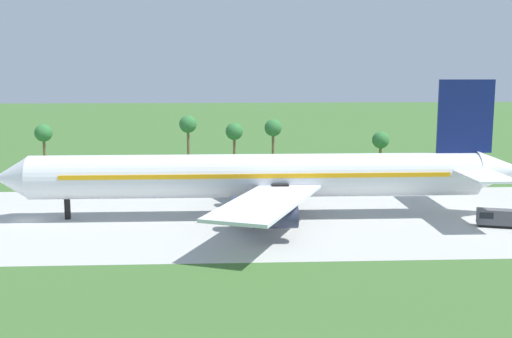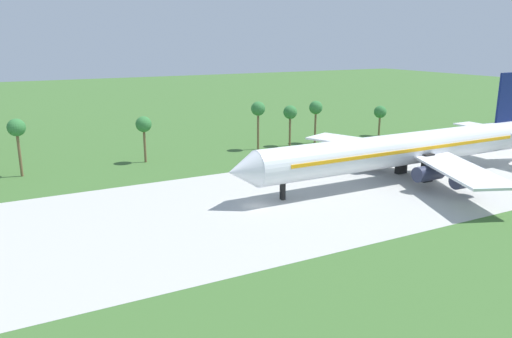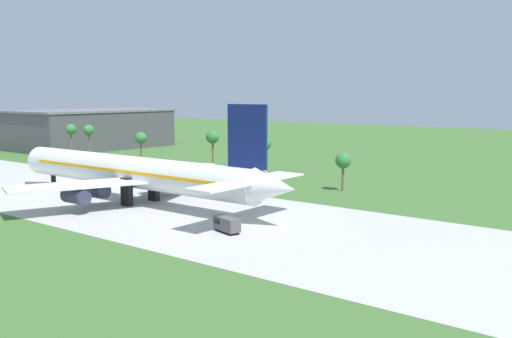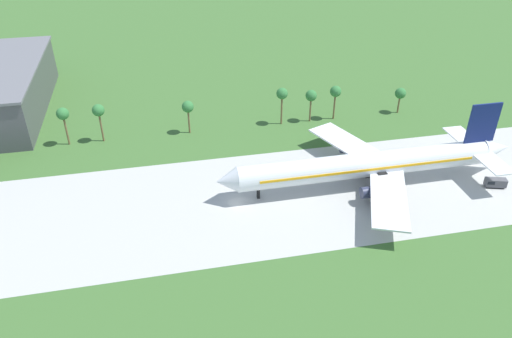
% 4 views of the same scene
% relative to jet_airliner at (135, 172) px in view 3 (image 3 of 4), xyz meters
% --- Properties ---
extents(ground_plane, '(600.00, 600.00, 0.00)m').
position_rel_jet_airliner_xyz_m(ground_plane, '(-35.43, -0.79, -6.21)').
color(ground_plane, '#3D662D').
extents(taxiway_strip, '(320.00, 44.00, 0.02)m').
position_rel_jet_airliner_xyz_m(taxiway_strip, '(-35.43, -0.79, -6.20)').
color(taxiway_strip, '#B2B2AD').
rests_on(taxiway_strip, ground_plane).
extents(jet_airliner, '(79.64, 52.72, 20.42)m').
position_rel_jet_airliner_xyz_m(jet_airliner, '(0.00, 0.00, 0.00)').
color(jet_airliner, white).
rests_on(jet_airliner, ground_plane).
extents(baggage_tug, '(5.66, 3.44, 2.50)m').
position_rel_jet_airliner_xyz_m(baggage_tug, '(31.55, -7.85, -4.86)').
color(baggage_tug, black).
rests_on(baggage_tug, ground_plane).
extents(terminal_building, '(36.72, 61.20, 15.67)m').
position_rel_jet_airliner_xyz_m(terminal_building, '(-107.28, 66.87, 1.64)').
color(terminal_building, '#47474C').
rests_on(terminal_building, ground_plane).
extents(palm_tree_row, '(109.45, 3.60, 12.30)m').
position_rel_jet_airliner_xyz_m(palm_tree_row, '(-25.82, 38.69, 2.84)').
color(palm_tree_row, brown).
rests_on(palm_tree_row, ground_plane).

